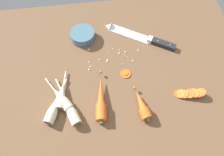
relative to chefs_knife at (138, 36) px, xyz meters
The scene contains 12 objects.
ground_plane 24.42cm from the chefs_knife, 128.18° to the right, with size 120.00×90.00×4.00cm, color brown.
chefs_knife is the anchor object (origin of this frame).
whole_carrot 36.82cm from the chefs_knife, 123.94° to the right, with size 5.78×22.54×4.20cm.
whole_carrot_second 35.39cm from the chefs_knife, 98.42° to the right, with size 6.10×14.94×4.20cm.
parsnip_front 44.52cm from the chefs_knife, 143.25° to the right, with size 5.69×17.38×4.00cm.
parsnip_mid_left 49.65cm from the chefs_knife, 140.87° to the right, with size 9.35×18.90×4.00cm.
parsnip_mid_right 45.33cm from the chefs_knife, 142.25° to the right, with size 11.51×16.31×4.00cm.
parsnip_back 45.98cm from the chefs_knife, 135.35° to the right, with size 9.95×21.36×4.00cm.
carrot_slice_stack 35.20cm from the chefs_knife, 65.48° to the right, with size 11.81×5.04×3.97cm.
carrot_slice_stray_near 21.22cm from the chefs_knife, 114.91° to the right, with size 4.39×4.39×0.70cm.
prep_bowl 25.62cm from the chefs_knife, behind, with size 11.00×11.00×4.00cm.
mince_crumbs 17.97cm from the chefs_knife, 146.43° to the right, with size 23.42×11.52×0.88cm.
Camera 1 is at (-5.85, -46.53, 81.53)cm, focal length 35.84 mm.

